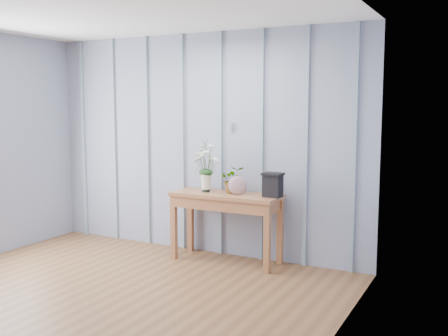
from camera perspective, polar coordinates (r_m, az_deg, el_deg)
The scene contains 7 objects.
ground at distance 4.52m, azimuth -17.16°, elevation -15.49°, with size 4.50×4.50×0.00m, color brown.
room_shell at distance 4.88m, azimuth -10.38°, elevation 10.20°, with size 4.00×4.50×2.50m.
sideboard at distance 5.65m, azimuth 0.23°, elevation -3.92°, with size 1.20×0.45×0.75m.
daisy_vase at distance 5.69m, azimuth -1.99°, elevation 0.84°, with size 0.39×0.30×0.55m.
spider_plant at distance 5.65m, azimuth 1.00°, elevation -1.25°, with size 0.26×0.23×0.29m, color #153717.
felt_disc_vessel at distance 5.53m, azimuth 1.48°, elevation -1.92°, with size 0.20×0.06×0.20m, color #7F3E5F.
carved_box at distance 5.41m, azimuth 5.32°, elevation -1.82°, with size 0.21×0.17×0.25m.
Camera 1 is at (2.96, -2.96, 1.70)m, focal length 42.00 mm.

